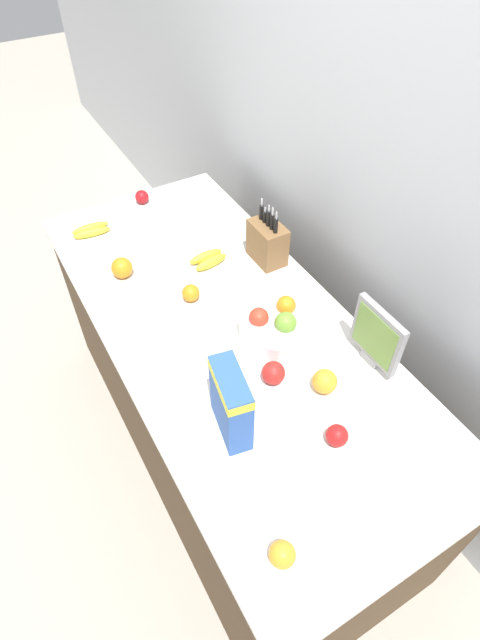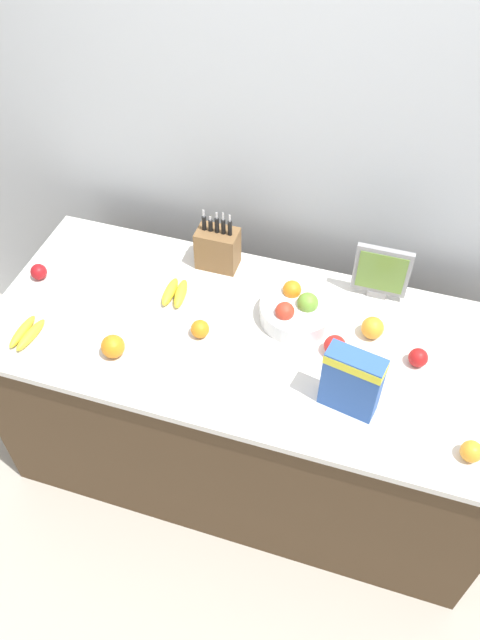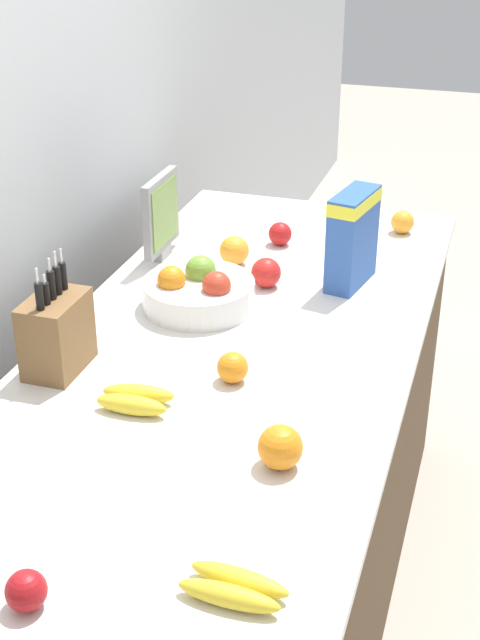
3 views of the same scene
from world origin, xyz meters
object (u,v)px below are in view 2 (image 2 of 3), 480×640
(apple_front, at_px, (418,358))
(orange_near_bowl, at_px, (471,451))
(apple_middle, at_px, (39,272))
(fruit_bowl, at_px, (297,309))
(small_monitor, at_px, (381,272))
(cereal_box, at_px, (352,380))
(orange_mid_right, at_px, (373,328))
(apple_near_bananas, at_px, (335,346))
(orange_back_center, at_px, (200,329))
(banana_bunch_right, at_px, (27,333))
(orange_front_left, at_px, (113,346))
(banana_bunch_left, at_px, (175,293))
(knife_block, at_px, (218,248))

(apple_front, relative_size, orange_near_bowl, 0.98)
(apple_middle, distance_m, apple_front, 1.57)
(fruit_bowl, bearing_deg, small_monitor, 37.17)
(cereal_box, relative_size, orange_mid_right, 3.07)
(apple_near_bananas, distance_m, orange_back_center, 0.52)
(banana_bunch_right, bearing_deg, fruit_bowl, 22.91)
(small_monitor, distance_m, orange_front_left, 1.08)
(orange_mid_right, bearing_deg, banana_bunch_left, -177.87)
(apple_middle, xyz_separation_m, orange_back_center, (0.76, -0.10, 0.00))
(banana_bunch_left, distance_m, orange_near_bowl, 1.26)
(orange_near_bowl, distance_m, orange_mid_right, 0.59)
(cereal_box, xyz_separation_m, orange_back_center, (-0.60, 0.15, -0.11))
(small_monitor, relative_size, orange_mid_right, 2.89)
(cereal_box, xyz_separation_m, apple_middle, (-1.36, 0.25, -0.11))
(apple_middle, bearing_deg, apple_near_bananas, -1.49)
(banana_bunch_right, bearing_deg, banana_bunch_left, 38.78)
(apple_middle, bearing_deg, orange_back_center, -7.52)
(knife_block, bearing_deg, banana_bunch_left, -113.85)
(banana_bunch_right, relative_size, orange_front_left, 2.01)
(cereal_box, xyz_separation_m, apple_near_bananas, (-0.09, 0.22, -0.10))
(apple_near_bananas, height_order, apple_middle, apple_near_bananas)
(orange_front_left, bearing_deg, cereal_box, 2.24)
(cereal_box, distance_m, fruit_bowl, 0.46)
(orange_back_center, xyz_separation_m, orange_front_left, (-0.28, -0.19, 0.01))
(cereal_box, xyz_separation_m, orange_mid_right, (0.03, 0.35, -0.10))
(banana_bunch_left, xyz_separation_m, apple_front, (0.99, -0.06, 0.01))
(knife_block, bearing_deg, apple_front, -18.55)
(orange_back_center, bearing_deg, banana_bunch_left, 135.15)
(fruit_bowl, bearing_deg, orange_near_bowl, -32.29)
(knife_block, height_order, cereal_box, knife_block)
(orange_near_bowl, bearing_deg, orange_front_left, 177.79)
(knife_block, height_order, orange_near_bowl, knife_block)
(cereal_box, relative_size, banana_bunch_left, 1.60)
(small_monitor, bearing_deg, orange_front_left, -145.94)
(knife_block, bearing_deg, orange_near_bowl, -30.42)
(small_monitor, bearing_deg, fruit_bowl, -142.83)
(apple_near_bananas, xyz_separation_m, apple_middle, (-1.27, 0.03, -0.01))
(banana_bunch_left, bearing_deg, apple_near_bananas, -8.46)
(orange_back_center, bearing_deg, small_monitor, 34.10)
(apple_near_bananas, bearing_deg, orange_near_bowl, -30.51)
(banana_bunch_right, relative_size, apple_front, 2.50)
(banana_bunch_left, bearing_deg, apple_front, -3.46)
(knife_block, distance_m, banana_bunch_right, 0.84)
(apple_near_bananas, relative_size, apple_front, 1.16)
(fruit_bowl, height_order, apple_front, fruit_bowl)
(banana_bunch_left, relative_size, orange_front_left, 1.85)
(banana_bunch_left, bearing_deg, knife_block, 66.15)
(banana_bunch_left, height_order, banana_bunch_right, banana_bunch_left)
(knife_block, height_order, apple_middle, knife_block)
(apple_near_bananas, bearing_deg, orange_mid_right, 47.61)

